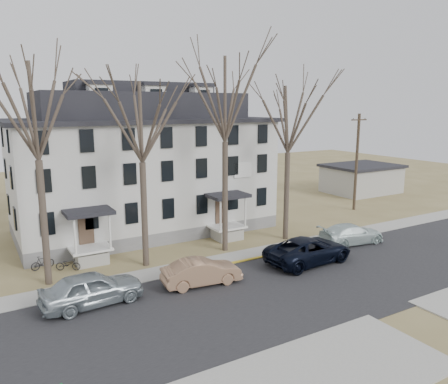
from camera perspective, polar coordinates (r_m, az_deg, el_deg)
ground at (r=23.88m, az=10.40°, el=-14.41°), size 120.00×120.00×0.00m
main_road at (r=25.27m, az=7.37°, el=-12.82°), size 120.00×10.00×0.04m
far_sidewalk at (r=29.87m, az=0.24°, el=-8.85°), size 120.00×2.00×0.08m
yellow_curb at (r=31.90m, az=8.90°, el=-7.67°), size 14.00×0.25×0.06m
boarding_house at (r=36.56m, az=-10.48°, el=3.38°), size 20.80×12.36×12.05m
distant_building at (r=54.80m, az=17.50°, el=1.70°), size 8.50×6.50×3.35m
tree_far_left at (r=26.14m, az=-23.56°, el=10.50°), size 8.40×8.40×13.72m
tree_mid_left at (r=27.56m, az=-10.82°, el=9.67°), size 7.80×7.80×12.74m
tree_center at (r=30.12m, az=0.14°, el=12.81°), size 9.00×9.00×14.70m
tree_mid_right at (r=33.25m, az=8.46°, el=9.98°), size 7.80×7.80×12.74m
utility_pole_far at (r=44.86m, az=16.94°, el=3.90°), size 2.00×0.28×9.50m
car_silver at (r=24.18m, az=-16.85°, el=-12.07°), size 5.39×2.48×1.79m
car_tan at (r=25.72m, az=-2.95°, el=-10.46°), size 4.77×2.14×1.52m
car_navy at (r=29.57m, az=10.99°, el=-7.52°), size 6.30×3.17×1.71m
car_white at (r=34.31m, az=16.29°, el=-5.32°), size 5.38×2.69×1.50m
bicycle_left at (r=29.52m, az=-19.69°, el=-8.95°), size 1.61×1.23×0.81m
bicycle_right at (r=30.29m, az=-22.61°, el=-8.57°), size 1.54×0.76×0.89m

